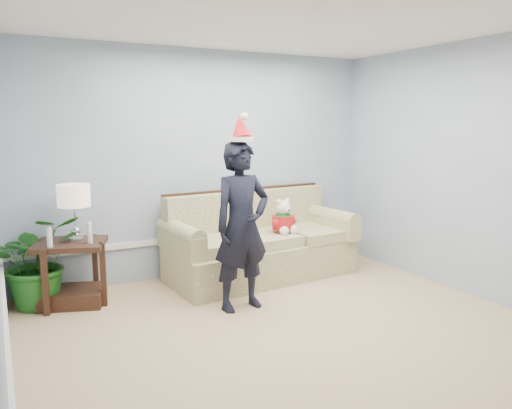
{
  "coord_description": "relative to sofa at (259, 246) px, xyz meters",
  "views": [
    {
      "loc": [
        -2.23,
        -3.13,
        1.83
      ],
      "look_at": [
        0.24,
        1.55,
        0.97
      ],
      "focal_mm": 35.0,
      "sensor_mm": 36.0,
      "label": 1
    }
  ],
  "objects": [
    {
      "name": "room_shell",
      "position": [
        -0.53,
        -2.04,
        0.98
      ],
      "size": [
        4.54,
        5.04,
        2.74
      ],
      "color": "tan",
      "rests_on": "ground"
    },
    {
      "name": "wainscot_trim",
      "position": [
        -1.71,
        -0.86,
        0.08
      ],
      "size": [
        4.49,
        4.99,
        0.06
      ],
      "color": "white",
      "rests_on": "room_shell"
    },
    {
      "name": "sofa",
      "position": [
        0.0,
        0.0,
        0.0
      ],
      "size": [
        2.27,
        1.11,
        1.03
      ],
      "rotation": [
        0.0,
        0.0,
        0.08
      ],
      "color": "#5C642F",
      "rests_on": "room_shell"
    },
    {
      "name": "side_table",
      "position": [
        -2.14,
        0.04,
        -0.11
      ],
      "size": [
        0.82,
        0.75,
        0.65
      ],
      "rotation": [
        0.0,
        0.0,
        -0.33
      ],
      "color": "#3D2416",
      "rests_on": "room_shell"
    },
    {
      "name": "table_lamp",
      "position": [
        -2.07,
        0.07,
        0.73
      ],
      "size": [
        0.32,
        0.32,
        0.58
      ],
      "color": "silver",
      "rests_on": "side_table"
    },
    {
      "name": "candle_pair",
      "position": [
        -2.16,
        -0.11,
        0.38
      ],
      "size": [
        0.42,
        0.05,
        0.21
      ],
      "color": "silver",
      "rests_on": "side_table"
    },
    {
      "name": "houseplant",
      "position": [
        -2.44,
        0.14,
        0.1
      ],
      "size": [
        0.97,
        0.88,
        0.94
      ],
      "primitive_type": "imported",
      "rotation": [
        0.0,
        0.0,
        0.2
      ],
      "color": "#1B5E1C",
      "rests_on": "room_shell"
    },
    {
      "name": "man",
      "position": [
        -0.65,
        -0.87,
        0.47
      ],
      "size": [
        0.65,
        0.46,
        1.67
      ],
      "primitive_type": "imported",
      "rotation": [
        0.0,
        0.0,
        0.11
      ],
      "color": "black",
      "rests_on": "room_shell"
    },
    {
      "name": "santa_hat",
      "position": [
        -0.65,
        -0.85,
        1.41
      ],
      "size": [
        0.25,
        0.28,
        0.28
      ],
      "rotation": [
        0.0,
        0.0,
        -0.06
      ],
      "color": "white",
      "rests_on": "man"
    },
    {
      "name": "teddy_bear",
      "position": [
        0.24,
        -0.18,
        0.33
      ],
      "size": [
        0.29,
        0.31,
        0.42
      ],
      "rotation": [
        0.0,
        0.0,
        0.13
      ],
      "color": "white",
      "rests_on": "sofa"
    }
  ]
}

